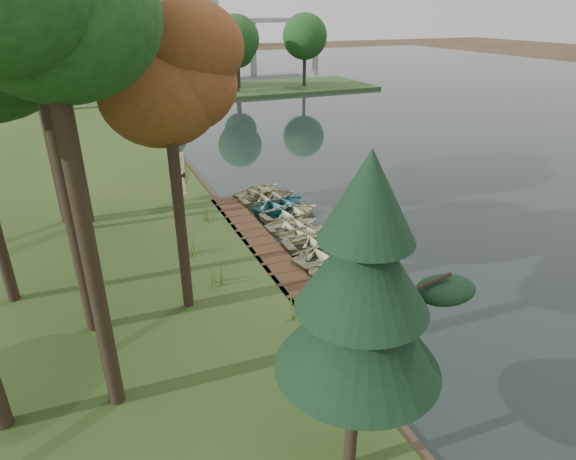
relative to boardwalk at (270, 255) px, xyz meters
name	(u,v)px	position (x,y,z in m)	size (l,w,h in m)	color
ground	(299,252)	(1.60, 0.00, -0.15)	(300.00, 300.00, 0.00)	#3D2F1D
water	(477,122)	(31.60, 20.00, -0.12)	(130.00, 200.00, 0.05)	black
boardwalk	(270,255)	(0.00, 0.00, 0.00)	(1.60, 16.00, 0.30)	#3B2716
peninsula	(205,92)	(9.60, 50.00, 0.08)	(50.00, 14.00, 0.45)	#29441E
far_trees	(178,46)	(6.27, 50.00, 6.28)	(45.60, 5.60, 8.80)	black
bridge	(152,25)	(13.91, 120.00, 6.93)	(95.90, 4.00, 8.60)	#A5A5A0
building_a	(200,16)	(31.60, 140.00, 8.85)	(10.00, 8.00, 18.00)	#A5A5A0
building_b	(79,27)	(-3.40, 145.00, 5.85)	(8.00, 8.00, 12.00)	#A5A5A0
rowboat_0	(378,296)	(2.61, -5.55, 0.28)	(2.62, 3.67, 0.76)	#C2BD8C
rowboat_1	(359,280)	(2.59, -4.08, 0.24)	(2.33, 3.27, 0.68)	#C2BD8C
rowboat_2	(349,267)	(2.66, -3.02, 0.28)	(2.64, 3.70, 0.77)	#C2BD8C
rowboat_3	(330,253)	(2.53, -1.43, 0.30)	(2.76, 3.86, 0.80)	#C2BD8C
rowboat_4	(319,239)	(2.73, 0.10, 0.29)	(2.70, 3.78, 0.78)	#C2BD8C
rowboat_5	(307,232)	(2.59, 1.25, 0.22)	(2.18, 3.05, 0.63)	#C2BD8C
rowboat_6	(292,224)	(2.34, 2.57, 0.21)	(2.17, 3.04, 0.63)	#C2BD8C
rowboat_7	(290,211)	(2.87, 4.12, 0.27)	(2.58, 3.61, 0.75)	#C2BD8C
rowboat_8	(281,203)	(2.88, 5.47, 0.28)	(2.62, 3.67, 0.76)	#2B7079
rowboat_9	(268,196)	(2.61, 6.90, 0.29)	(2.69, 3.76, 0.78)	#C2BD8C
rowboat_10	(258,190)	(2.41, 8.17, 0.26)	(2.48, 3.47, 0.72)	#C2BD8C
stored_rowboat	(186,195)	(-2.15, 8.55, 0.46)	(2.15, 3.00, 0.62)	#C2BD8C
tree_0	(46,33)	(-7.72, -7.21, 10.44)	(4.45, 4.45, 12.32)	black
tree_2	(166,83)	(-4.60, -2.91, 8.70)	(4.40, 4.40, 10.50)	black
tree_4	(34,42)	(-8.72, 6.51, 9.54)	(4.09, 4.09, 11.27)	black
tree_6	(57,47)	(-7.80, 7.44, 9.25)	(3.97, 3.97, 10.93)	black
pine_tree	(362,289)	(-2.47, -12.00, 5.51)	(3.80, 3.80, 8.42)	black
reeds_0	(294,309)	(-1.20, -5.62, 0.72)	(0.60, 0.60, 1.13)	#3F661E
reeds_1	(215,273)	(-3.20, -1.83, 0.70)	(0.60, 0.60, 1.10)	#3F661E
reeds_2	(191,245)	(-3.50, 1.32, 0.63)	(0.60, 0.60, 0.96)	#3F661E
reeds_3	(208,213)	(-1.75, 4.91, 0.65)	(0.60, 0.60, 1.00)	#3F661E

